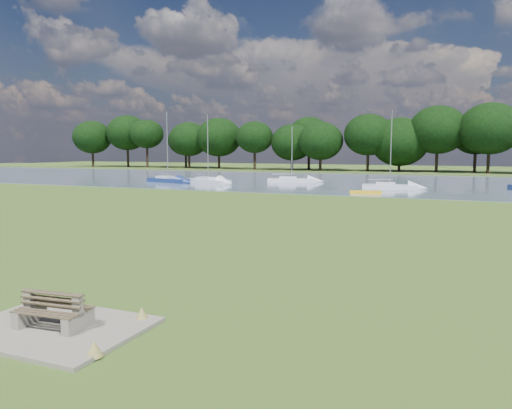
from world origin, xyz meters
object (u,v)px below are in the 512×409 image
at_px(bench_pair, 53,311).
at_px(sailboat_0, 389,185).
at_px(kayak, 366,192).
at_px(sailboat_5, 291,179).
at_px(sailboat_4, 167,179).
at_px(sailboat_3, 208,180).

relative_size(bench_pair, sailboat_0, 0.21).
relative_size(kayak, sailboat_5, 0.42).
distance_m(bench_pair, sailboat_4, 51.79).
bearing_deg(bench_pair, sailboat_4, 114.67).
bearing_deg(kayak, sailboat_0, 64.58).
bearing_deg(bench_pair, sailboat_3, 108.93).
height_order(kayak, sailboat_5, sailboat_5).
bearing_deg(sailboat_5, sailboat_3, -166.22).
distance_m(sailboat_0, sailboat_3, 22.00).
relative_size(kayak, sailboat_3, 0.35).
bearing_deg(sailboat_3, bench_pair, -46.05).
relative_size(sailboat_3, sailboat_4, 0.96).
bearing_deg(sailboat_4, sailboat_0, 16.26).
bearing_deg(bench_pair, sailboat_5, 97.39).
relative_size(sailboat_0, sailboat_4, 0.94).
xyz_separation_m(kayak, sailboat_4, (-26.08, 6.08, 0.35)).
bearing_deg(sailboat_3, sailboat_0, 19.39).
relative_size(kayak, sailboat_4, 0.34).
bearing_deg(sailboat_0, sailboat_4, 173.37).
distance_m(sailboat_0, sailboat_5, 14.02).
bearing_deg(sailboat_4, bench_pair, -45.39).
distance_m(kayak, sailboat_0, 7.01).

